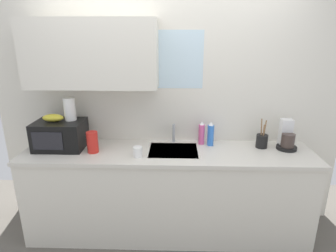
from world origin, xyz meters
The scene contains 12 objects.
kitchen_wall_assembly centered at (-0.15, 0.30, 1.37)m, with size 3.53×0.42×2.50m.
counter_unit centered at (0.00, 0.00, 0.46)m, with size 2.76×0.63×0.90m.
sink_faucet centered at (0.05, 0.24, 1.00)m, with size 0.03×0.03×0.19m, color #B2B5BA.
microwave centered at (-1.04, 0.05, 1.04)m, with size 0.46×0.35×0.27m.
banana_bunch centered at (-1.09, 0.05, 1.20)m, with size 0.20×0.11×0.07m, color gold.
paper_towel_roll centered at (-0.94, 0.10, 1.28)m, with size 0.11×0.11×0.22m, color white.
coffee_maker centered at (1.14, 0.11, 1.00)m, with size 0.19×0.21×0.28m.
dish_soap_bottle_pink centered at (0.33, 0.20, 1.01)m, with size 0.06×0.06×0.24m.
dish_soap_bottle_blue centered at (0.42, 0.16, 1.01)m, with size 0.06×0.06×0.24m.
cereal_canister centered at (-0.70, -0.05, 1.00)m, with size 0.10×0.10×0.20m, color red.
mug_white centered at (-0.27, -0.14, 0.95)m, with size 0.08×0.08×0.10m, color white.
utensil_crock centered at (0.91, 0.12, 0.97)m, with size 0.11×0.11×0.29m.
Camera 1 is at (0.08, -2.48, 1.95)m, focal length 30.17 mm.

